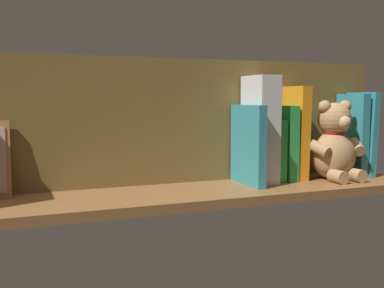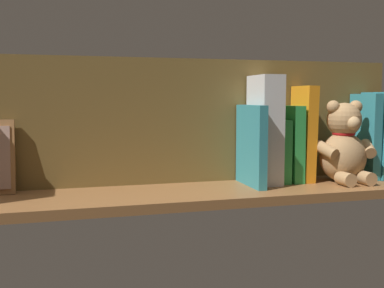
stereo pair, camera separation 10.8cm
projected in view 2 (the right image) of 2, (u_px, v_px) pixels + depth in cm
name	position (u px, v px, depth cm)	size (l,w,h in cm)	color
ground_plane	(192.00, 194.00, 109.36)	(117.77, 24.70, 2.20)	brown
shelf_back_panel	(181.00, 121.00, 117.38)	(117.77, 1.50, 31.60)	brown
book_0	(374.00, 135.00, 125.07)	(1.99, 11.68, 23.20)	teal
book_1	(365.00, 136.00, 124.60)	(2.46, 11.13, 22.81)	teal
teddy_bear	(345.00, 146.00, 118.68)	(17.11, 13.28, 21.07)	tan
book_2	(303.00, 134.00, 120.33)	(2.89, 9.70, 24.76)	orange
book_3	(291.00, 144.00, 119.54)	(2.87, 9.94, 19.67)	green
book_4	(279.00, 151.00, 118.97)	(2.38, 9.69, 16.11)	green
dictionary_thick_white	(265.00, 130.00, 116.35)	(5.59, 11.23, 27.34)	silver
book_5	(251.00, 145.00, 113.82)	(2.13, 14.98, 19.94)	teal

